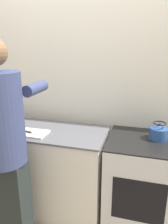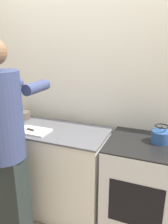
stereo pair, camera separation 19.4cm
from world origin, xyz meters
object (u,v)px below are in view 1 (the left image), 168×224
bowl_prep (15,117)px  knife (33,133)px  cutting_board (31,133)px  kettle (159,132)px  oven (139,184)px  person (5,147)px

bowl_prep → knife: bearing=-37.9°
cutting_board → kettle: 1.20m
cutting_board → kettle: size_ratio=1.94×
cutting_board → knife: knife is taller
knife → kettle: (1.14, 0.25, 0.04)m
oven → person: 1.30m
oven → person: (-1.06, -0.55, 0.52)m
oven → knife: (-1.01, -0.19, 0.49)m
oven → person: person is taller
oven → cutting_board: (-1.05, -0.16, 0.48)m
person → knife: bearing=82.2°
oven → bowl_prep: (-1.40, 0.12, 0.52)m
oven → cutting_board: cutting_board is taller
person → cutting_board: size_ratio=5.66×
knife → bowl_prep: 0.50m
cutting_board → oven: bearing=8.9°
oven → kettle: size_ratio=5.63×
oven → knife: knife is taller
cutting_board → bowl_prep: bearing=141.2°
oven → kettle: kettle is taller
knife → bowl_prep: (-0.39, 0.31, 0.02)m
cutting_board → knife: 0.05m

